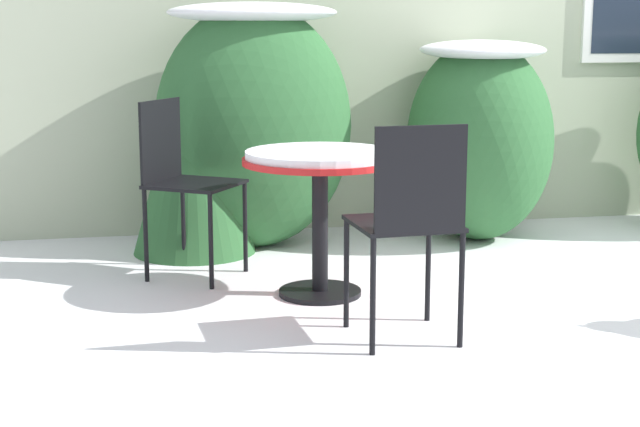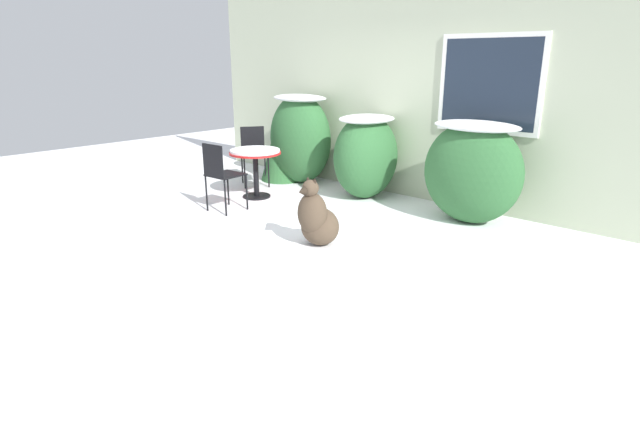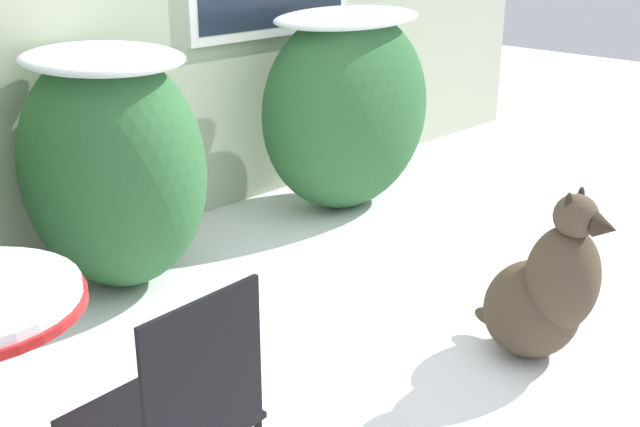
# 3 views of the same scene
# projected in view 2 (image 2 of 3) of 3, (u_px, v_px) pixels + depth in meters

# --- Properties ---
(ground_plane) EXTENTS (16.00, 16.00, 0.00)m
(ground_plane) POSITION_uv_depth(u_px,v_px,m) (305.00, 230.00, 6.01)
(ground_plane) COLOR white
(house_wall) EXTENTS (8.00, 0.10, 3.14)m
(house_wall) POSITION_uv_depth(u_px,v_px,m) (414.00, 88.00, 7.07)
(house_wall) COLOR #B2BC9E
(house_wall) RESTS_ON ground_plane
(shrub_left) EXTENTS (1.16, 0.77, 1.44)m
(shrub_left) POSITION_uv_depth(u_px,v_px,m) (300.00, 137.00, 8.13)
(shrub_left) COLOR #2D6033
(shrub_left) RESTS_ON ground_plane
(shrub_middle) EXTENTS (0.86, 1.04, 1.22)m
(shrub_middle) POSITION_uv_depth(u_px,v_px,m) (366.00, 154.00, 7.25)
(shrub_middle) COLOR #2D6033
(shrub_middle) RESTS_ON ground_plane
(shrub_right) EXTENTS (1.25, 0.83, 1.27)m
(shrub_right) POSITION_uv_depth(u_px,v_px,m) (472.00, 170.00, 6.13)
(shrub_right) COLOR #2D6033
(shrub_right) RESTS_ON ground_plane
(evergreen_bush) EXTENTS (0.71, 0.71, 1.23)m
(evergreen_bush) POSITION_uv_depth(u_px,v_px,m) (281.00, 143.00, 8.35)
(evergreen_bush) COLOR #2D6033
(evergreen_bush) RESTS_ON ground_plane
(patio_table) EXTENTS (0.75, 0.75, 0.72)m
(patio_table) POSITION_uv_depth(u_px,v_px,m) (255.00, 158.00, 7.27)
(patio_table) COLOR black
(patio_table) RESTS_ON ground_plane
(patio_chair_near_table) EXTENTS (0.58, 0.58, 0.93)m
(patio_chair_near_table) POSITION_uv_depth(u_px,v_px,m) (254.00, 152.00, 8.06)
(patio_chair_near_table) COLOR black
(patio_chair_near_table) RESTS_ON ground_plane
(patio_chair_far_side) EXTENTS (0.44, 0.44, 0.93)m
(patio_chair_far_side) POSITION_uv_depth(u_px,v_px,m) (221.00, 173.00, 6.60)
(patio_chair_far_side) COLOR black
(patio_chair_far_side) RESTS_ON ground_plane
(dog) EXTENTS (0.45, 0.60, 0.78)m
(dog) POSITION_uv_depth(u_px,v_px,m) (317.00, 220.00, 5.43)
(dog) COLOR #4C3D2D
(dog) RESTS_ON ground_plane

